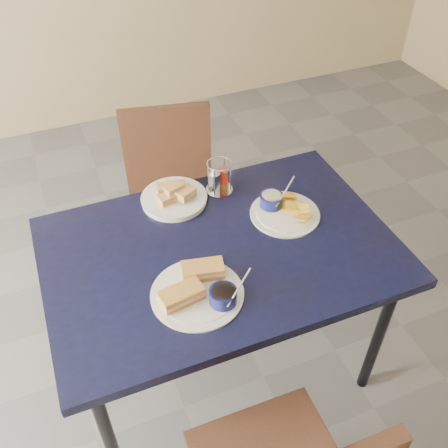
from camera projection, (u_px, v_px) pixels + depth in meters
name	position (u px, v px, depth m)	size (l,w,h in m)	color
ground	(184.00, 407.00, 2.13)	(6.00, 6.00, 0.00)	#4F4F54
dining_table	(221.00, 260.00, 1.83)	(1.25, 0.84, 0.75)	black
chair_far	(168.00, 187.00, 2.43)	(0.49, 0.48, 0.89)	black
sandwich_plate	(200.00, 289.00, 1.61)	(0.32, 0.31, 0.12)	white
plantain_plate	(281.00, 208.00, 1.92)	(0.27, 0.27, 0.12)	white
bread_basket	(174.00, 197.00, 1.96)	(0.26, 0.26, 0.08)	white
condiment_caddy	(218.00, 179.00, 1.99)	(0.11, 0.11, 0.14)	silver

